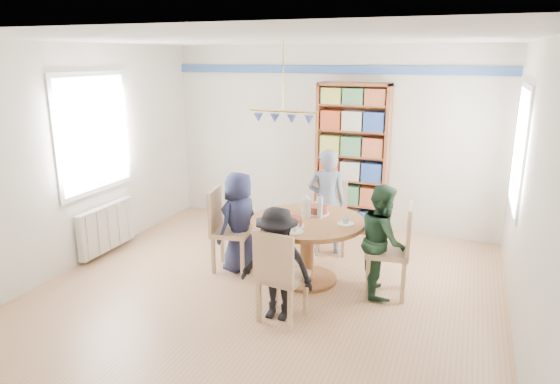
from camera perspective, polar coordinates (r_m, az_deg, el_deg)
The scene contains 14 objects.
ground at distance 5.68m, azimuth -1.48°, elevation -11.27°, with size 5.00×5.00×0.00m, color tan.
room_shell at distance 6.05m, azimuth -0.72°, elevation 6.81°, with size 5.00×5.00×5.00m.
radiator at distance 6.99m, azimuth -19.19°, elevation -3.86°, with size 0.12×1.00×0.60m.
dining_table at distance 5.73m, azimuth 3.14°, elevation -5.00°, with size 1.30×1.30×0.75m.
chair_left at distance 6.10m, azimuth -6.34°, elevation -3.82°, with size 0.52×0.52×1.01m.
chair_right at distance 5.54m, azimuth 13.16°, elevation -5.99°, with size 0.50×0.50×1.03m.
chair_far at distance 6.68m, azimuth 5.86°, elevation -2.43°, with size 0.50×0.50×0.94m.
chair_near at distance 4.86m, azimuth -0.14°, elevation -9.19°, with size 0.47×0.47×0.96m.
person_left at distance 6.05m, azimuth -4.70°, elevation -3.37°, with size 0.60×0.39×1.22m, color #1B1F3B.
person_right at distance 5.52m, azimuth 11.62°, elevation -5.42°, with size 0.60×0.47×1.24m, color #1C3823.
person_far at distance 6.53m, azimuth 5.34°, elevation -1.15°, with size 0.51×0.33×1.40m, color gray.
person_near at distance 4.92m, azimuth -0.36°, elevation -8.24°, with size 0.75×0.43×1.15m, color black.
bookshelf at distance 7.36m, azimuth 8.22°, elevation 3.62°, with size 1.04×0.31×2.18m.
tableware at distance 5.68m, azimuth 3.04°, elevation -2.48°, with size 1.06×1.06×0.28m.
Camera 1 is at (1.96, -4.69, 2.55)m, focal length 32.00 mm.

